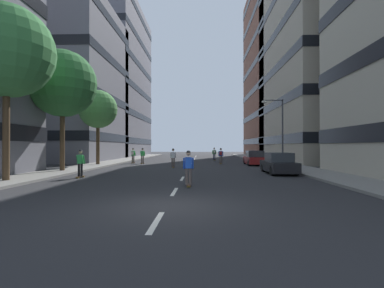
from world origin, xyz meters
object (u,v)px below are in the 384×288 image
street_tree_mid (98,109)px  skater_6 (80,162)px  street_tree_far (7,51)px  skater_3 (214,153)px  parked_car_mid (279,164)px  skater_0 (133,155)px  skater_1 (143,155)px  street_tree_near (62,84)px  streetlamp_right (279,124)px  skater_2 (188,166)px  skater_4 (173,157)px  skater_5 (221,155)px  parked_car_near (255,158)px

street_tree_mid → skater_6: size_ratio=4.28×
street_tree_far → skater_3: 28.21m
parked_car_mid → skater_6: size_ratio=2.47×
parked_car_mid → skater_0: (-13.51, 11.91, 0.32)m
street_tree_mid → skater_6: 12.63m
skater_3 → skater_1: bearing=-137.1°
street_tree_near → skater_3: bearing=55.9°
skater_1 → street_tree_mid: bearing=-142.9°
streetlamp_right → skater_2: bearing=-119.9°
skater_2 → skater_4: same height
parked_car_mid → skater_0: 18.01m
skater_2 → skater_5: 18.09m
streetlamp_right → skater_6: size_ratio=3.65×
parked_car_near → skater_5: 3.84m
streetlamp_right → skater_2: streetlamp_right is taller
streetlamp_right → skater_6: (-15.25, -10.84, -3.15)m
skater_3 → skater_6: bearing=-112.9°
skater_0 → skater_6: (0.33, -15.07, -0.03)m
skater_0 → skater_2: (7.30, -18.65, -0.03)m
streetlamp_right → skater_0: (-15.58, 4.23, -3.12)m
skater_5 → skater_6: size_ratio=1.00×
skater_1 → parked_car_near: bearing=-7.9°
parked_car_near → skater_4: (-8.20, -3.98, 0.29)m
parked_car_mid → street_tree_far: (-16.23, -5.63, 6.48)m
streetlamp_right → skater_3: streetlamp_right is taller
skater_4 → street_tree_far: bearing=-125.9°
street_tree_far → skater_4: 15.03m
skater_5 → parked_car_mid: bearing=-72.9°
parked_car_near → street_tree_near: street_tree_near is taller
skater_5 → skater_3: bearing=92.9°
street_tree_mid → skater_3: bearing=41.1°
parked_car_near → streetlamp_right: (2.07, -1.77, 3.44)m
skater_0 → skater_1: same height
skater_1 → skater_4: bearing=-54.5°
skater_0 → skater_1: size_ratio=1.00×
parked_car_near → skater_4: skater_4 is taller
parked_car_mid → skater_2: size_ratio=2.47×
parked_car_mid → skater_6: skater_6 is taller
street_tree_far → skater_4: (8.03, 11.10, -6.20)m
street_tree_near → skater_2: 13.73m
parked_car_near → skater_0: (-13.51, 2.46, 0.32)m
street_tree_far → skater_6: 7.33m
streetlamp_right → skater_0: bearing=164.8°
parked_car_near → skater_1: bearing=172.1°
skater_3 → street_tree_mid: bearing=-138.9°
skater_1 → skater_2: size_ratio=1.00×
parked_car_near → street_tree_far: bearing=-137.1°
skater_0 → skater_3: 11.97m
parked_car_near → skater_5: size_ratio=2.47×
street_tree_far → skater_5: size_ratio=5.39×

